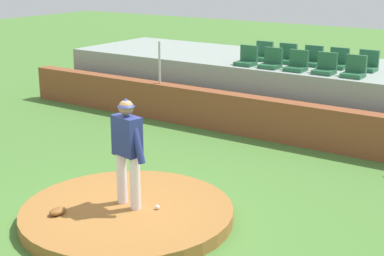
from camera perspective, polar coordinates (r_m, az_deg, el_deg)
The scene contains 18 objects.
ground_plane at distance 9.66m, azimuth -6.36°, elevation -8.94°, with size 60.00×60.00×0.00m, color #477631.
pitchers_mound at distance 9.62m, azimuth -6.38°, elevation -8.35°, with size 3.47×3.47×0.22m, color #96622E.
pitcher at distance 9.28m, azimuth -6.39°, elevation -1.63°, with size 0.83×0.36×1.81m.
baseball at distance 9.45m, azimuth -3.43°, elevation -7.77°, with size 0.07×0.07×0.07m, color white.
fielding_glove at distance 9.48m, azimuth -13.08°, elevation -7.98°, with size 0.30×0.20×0.11m, color brown.
brick_barrier at distance 13.74m, azimuth 8.22°, elevation 0.78°, with size 15.84×0.40×0.97m, color brown.
fence_post_left at distance 15.28m, azimuth -3.21°, elevation 6.45°, with size 0.06×0.06×1.11m, color silver.
bleacher_platform at distance 15.71m, azimuth 12.00°, elevation 3.52°, with size 14.34×3.46×1.50m, color gray.
stadium_chair_0 at distance 15.04m, azimuth 5.43°, elevation 6.76°, with size 0.48×0.44×0.50m.
stadium_chair_1 at distance 14.72m, azimuth 7.82°, elevation 6.48°, with size 0.48×0.44×0.50m.
stadium_chair_2 at distance 14.44m, azimuth 10.27°, elevation 6.19°, with size 0.48×0.44×0.50m.
stadium_chair_3 at distance 14.17m, azimuth 12.98°, elevation 5.85°, with size 0.48×0.44×0.50m.
stadium_chair_4 at distance 13.93m, azimuth 15.68°, elevation 5.49°, with size 0.48×0.44×0.50m.
stadium_chair_5 at distance 15.87m, azimuth 6.98°, elevation 7.20°, with size 0.48×0.44×0.50m.
stadium_chair_6 at distance 15.54m, azimuth 9.26°, elevation 6.92°, with size 0.48×0.44×0.50m.
stadium_chair_7 at distance 15.26m, azimuth 11.73°, elevation 6.63°, with size 0.48×0.44×0.50m.
stadium_chair_8 at distance 15.01m, azimuth 14.15°, elevation 6.33°, with size 0.48×0.44×0.50m.
stadium_chair_9 at distance 14.81m, azimuth 16.86°, elevation 6.00°, with size 0.48×0.44×0.50m.
Camera 1 is at (5.79, -6.58, 4.07)m, focal length 54.23 mm.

